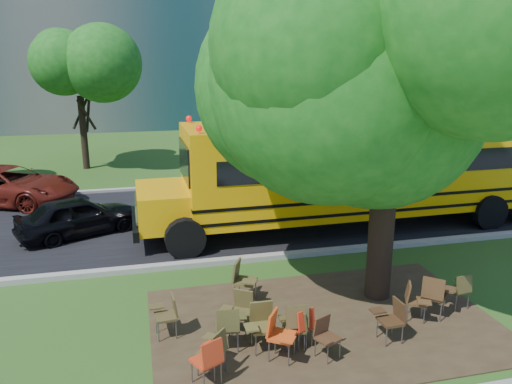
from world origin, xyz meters
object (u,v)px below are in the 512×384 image
object	(u,v)px
chair_8	(168,311)
chair_11	(303,323)
chair_13	(461,287)
chair_10	(242,278)
chair_6	(392,316)
chair_14	(279,332)
chair_2	(214,348)
chair_4	(297,320)
chair_7	(435,293)
chair_15	(297,324)
chair_5	(325,334)
bg_car_red	(9,186)
chair_12	(414,298)
chair_0	(209,357)
main_tree	(394,51)
school_bus	(375,166)
chair_1	(229,324)
chair_9	(240,308)
chair_3	(261,322)
black_car	(79,216)

from	to	relation	value
chair_8	chair_11	xyz separation A→B (m)	(2.42, -0.98, -0.02)
chair_13	chair_10	bearing A→B (deg)	156.41
chair_6	chair_8	xyz separation A→B (m)	(-4.14, 1.18, -0.00)
chair_8	chair_14	distance (m)	2.26
chair_2	chair_10	world-z (taller)	chair_10
chair_4	chair_7	world-z (taller)	chair_7
chair_15	chair_13	bearing A→B (deg)	-76.07
chair_5	bg_car_red	distance (m)	14.27
chair_12	chair_0	bearing A→B (deg)	-49.64
main_tree	school_bus	size ratio (longest dim) A/B	0.66
chair_10	chair_12	size ratio (longest dim) A/B	1.16
chair_8	chair_14	size ratio (longest dim) A/B	0.93
chair_1	chair_9	xyz separation A→B (m)	(0.33, 0.57, -0.01)
chair_15	chair_12	bearing A→B (deg)	-76.63
school_bus	chair_12	world-z (taller)	school_bus
chair_3	chair_4	xyz separation A→B (m)	(0.66, -0.09, 0.00)
chair_0	chair_9	world-z (taller)	chair_0
bg_car_red	main_tree	bearing A→B (deg)	-111.80
chair_4	chair_14	distance (m)	0.54
chair_1	chair_14	world-z (taller)	chair_14
chair_10	chair_6	bearing A→B (deg)	75.28
chair_3	chair_8	bearing A→B (deg)	-26.73
chair_15	black_car	bearing A→B (deg)	37.06
chair_2	chair_12	xyz separation A→B (m)	(4.26, 0.85, -0.01)
chair_11	chair_6	bearing A→B (deg)	-28.80
chair_0	chair_8	world-z (taller)	chair_0
main_tree	chair_2	distance (m)	6.66
school_bus	chair_9	distance (m)	7.96
black_car	bg_car_red	xyz separation A→B (m)	(-2.84, 4.14, 0.09)
chair_10	chair_15	distance (m)	2.07
chair_13	main_tree	bearing A→B (deg)	140.27
chair_9	chair_12	bearing A→B (deg)	-153.13
chair_3	chair_12	distance (m)	3.32
chair_4	chair_13	world-z (taller)	chair_4
chair_11	chair_2	bearing A→B (deg)	172.77
main_tree	chair_5	world-z (taller)	main_tree
chair_8	chair_14	world-z (taller)	chair_14
chair_2	chair_11	distance (m)	1.79
chair_7	school_bus	bearing A→B (deg)	117.65
chair_12	bg_car_red	world-z (taller)	bg_car_red
chair_5	chair_7	distance (m)	2.84
main_tree	chair_12	distance (m)	5.03
main_tree	chair_8	size ratio (longest dim) A/B	10.43
black_car	chair_2	bearing A→B (deg)	176.18
school_bus	chair_2	bearing A→B (deg)	-133.34
chair_13	chair_15	distance (m)	3.92
chair_2	bg_car_red	distance (m)	13.30
chair_3	chair_14	bearing A→B (deg)	119.66
black_car	bg_car_red	world-z (taller)	bg_car_red
chair_2	chair_13	bearing A→B (deg)	-38.17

